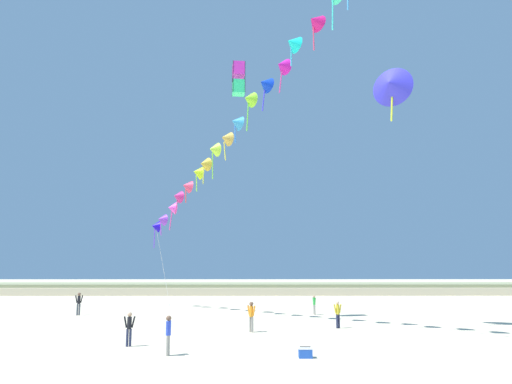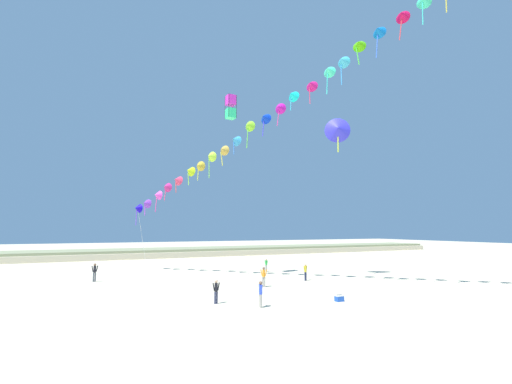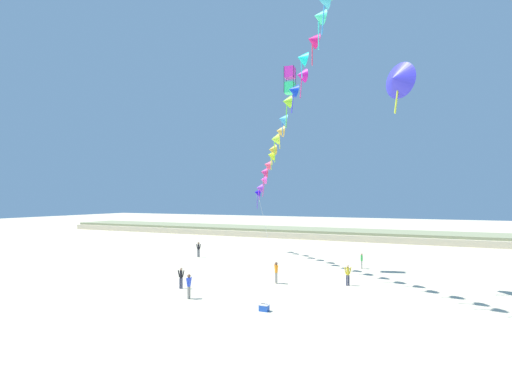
% 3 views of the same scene
% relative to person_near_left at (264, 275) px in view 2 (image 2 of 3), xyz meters
% --- Properties ---
extents(ground_plane, '(240.00, 240.00, 0.00)m').
position_rel_person_near_left_xyz_m(ground_plane, '(-0.68, -9.99, -1.00)').
color(ground_plane, beige).
extents(dune_ridge, '(120.00, 10.62, 1.42)m').
position_rel_person_near_left_xyz_m(dune_ridge, '(-0.68, 38.29, -0.30)').
color(dune_ridge, beige).
rests_on(dune_ridge, ground).
extents(person_near_left, '(0.53, 0.44, 1.73)m').
position_rel_person_near_left_xyz_m(person_near_left, '(0.00, 0.00, 0.00)').
color(person_near_left, gray).
rests_on(person_near_left, ground).
extents(person_near_right, '(0.24, 0.52, 1.51)m').
position_rel_person_near_left_xyz_m(person_near_right, '(4.98, 9.71, -0.13)').
color(person_near_right, gray).
rests_on(person_near_right, ground).
extents(person_mid_center, '(0.23, 0.59, 1.67)m').
position_rel_person_near_left_xyz_m(person_mid_center, '(-3.57, -6.99, -0.03)').
color(person_mid_center, gray).
rests_on(person_mid_center, ground).
extents(person_far_left, '(0.61, 0.24, 1.74)m').
position_rel_person_near_left_xyz_m(person_far_left, '(-13.56, 9.39, 0.01)').
color(person_far_left, '#474C56').
rests_on(person_far_left, ground).
extents(person_far_right, '(0.56, 0.30, 1.65)m').
position_rel_person_near_left_xyz_m(person_far_right, '(5.37, 1.68, -0.04)').
color(person_far_right, '#282D4C').
rests_on(person_far_right, ground).
extents(person_far_center, '(0.56, 0.22, 1.60)m').
position_rel_person_near_left_xyz_m(person_far_center, '(-5.85, -4.72, -0.08)').
color(person_far_center, '#282D4C').
rests_on(person_far_center, ground).
extents(kite_banner_string, '(20.63, 29.41, 23.90)m').
position_rel_person_near_left_xyz_m(kite_banner_string, '(0.37, 2.39, 14.50)').
color(kite_banner_string, '#1709C0').
extents(large_kite_low_lead, '(1.05, 1.05, 2.54)m').
position_rel_person_near_left_xyz_m(large_kite_low_lead, '(-1.02, 5.99, 17.11)').
color(large_kite_low_lead, '#30E386').
extents(large_kite_mid_trail, '(2.81, 2.36, 3.89)m').
position_rel_person_near_left_xyz_m(large_kite_mid_trail, '(9.13, 0.90, 14.55)').
color(large_kite_mid_trail, '#3D38E7').
extents(beach_cooler, '(0.58, 0.41, 0.46)m').
position_rel_person_near_left_xyz_m(beach_cooler, '(2.27, -7.52, -0.79)').
color(beach_cooler, blue).
rests_on(beach_cooler, ground).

